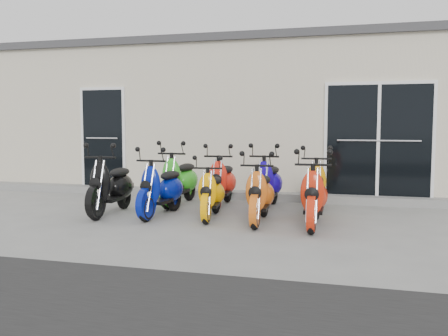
{
  "coord_description": "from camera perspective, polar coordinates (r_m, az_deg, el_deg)",
  "views": [
    {
      "loc": [
        2.31,
        -7.72,
        1.53
      ],
      "look_at": [
        0.0,
        0.6,
        0.75
      ],
      "focal_mm": 40.0,
      "sensor_mm": 36.0,
      "label": 1
    }
  ],
  "objects": [
    {
      "name": "ground",
      "position": [
        8.2,
        -1.13,
        -5.59
      ],
      "size": [
        80.0,
        80.0,
        0.0
      ],
      "primitive_type": "plane",
      "color": "gray",
      "rests_on": "ground"
    },
    {
      "name": "building",
      "position": [
        13.12,
        5.41,
        5.44
      ],
      "size": [
        14.0,
        6.0,
        3.2
      ],
      "primitive_type": "cube",
      "color": "beige",
      "rests_on": "ground"
    },
    {
      "name": "roof_cap",
      "position": [
        13.24,
        5.47,
        12.73
      ],
      "size": [
        14.2,
        6.2,
        0.16
      ],
      "primitive_type": "cube",
      "color": "#3F3F42",
      "rests_on": "building"
    },
    {
      "name": "front_step",
      "position": [
        10.11,
        2.16,
        -3.11
      ],
      "size": [
        14.0,
        0.4,
        0.15
      ],
      "primitive_type": "cube",
      "color": "gray",
      "rests_on": "ground"
    },
    {
      "name": "door_left",
      "position": [
        11.32,
        -13.63,
        3.65
      ],
      "size": [
        1.07,
        0.08,
        2.22
      ],
      "primitive_type": "cube",
      "color": "black",
      "rests_on": "front_step"
    },
    {
      "name": "door_right",
      "position": [
        9.9,
        17.23,
        3.37
      ],
      "size": [
        2.02,
        0.08,
        2.22
      ],
      "primitive_type": "cube",
      "color": "black",
      "rests_on": "front_step"
    },
    {
      "name": "scooter_front_black",
      "position": [
        8.54,
        -12.8,
        -1.14
      ],
      "size": [
        0.69,
        1.68,
        1.22
      ],
      "primitive_type": null,
      "rotation": [
        0.0,
        0.0,
        0.06
      ],
      "color": "black",
      "rests_on": "ground"
    },
    {
      "name": "scooter_front_blue",
      "position": [
        8.24,
        -7.17,
        -1.49
      ],
      "size": [
        0.67,
        1.61,
        1.16
      ],
      "primitive_type": null,
      "rotation": [
        0.0,
        0.0,
        -0.06
      ],
      "color": "#041384",
      "rests_on": "ground"
    },
    {
      "name": "scooter_front_orange_a",
      "position": [
        7.97,
        -1.46,
        -2.11
      ],
      "size": [
        0.69,
        1.46,
        1.04
      ],
      "primitive_type": null,
      "rotation": [
        0.0,
        0.0,
        0.13
      ],
      "color": "#FFAA00",
      "rests_on": "ground"
    },
    {
      "name": "scooter_front_orange_b",
      "position": [
        7.64,
        4.14,
        -2.11
      ],
      "size": [
        0.65,
        1.56,
        1.13
      ],
      "primitive_type": null,
      "rotation": [
        0.0,
        0.0,
        0.06
      ],
      "color": "#D85F16",
      "rests_on": "ground"
    },
    {
      "name": "scooter_front_red",
      "position": [
        7.44,
        10.26,
        -2.19
      ],
      "size": [
        0.63,
        1.61,
        1.18
      ],
      "primitive_type": null,
      "rotation": [
        0.0,
        0.0,
        0.03
      ],
      "color": "red",
      "rests_on": "ground"
    },
    {
      "name": "scooter_back_green",
      "position": [
        9.33,
        -5.11,
        -0.52
      ],
      "size": [
        0.63,
        1.66,
        1.22
      ],
      "primitive_type": null,
      "rotation": [
        0.0,
        0.0,
        -0.02
      ],
      "color": "green",
      "rests_on": "ground"
    },
    {
      "name": "scooter_back_red",
      "position": [
        9.11,
        -0.19,
        -0.78
      ],
      "size": [
        0.69,
        1.63,
        1.17
      ],
      "primitive_type": null,
      "rotation": [
        0.0,
        0.0,
        0.07
      ],
      "color": "red",
      "rests_on": "ground"
    },
    {
      "name": "scooter_back_blue",
      "position": [
        8.91,
        5.07,
        -0.88
      ],
      "size": [
        0.61,
        1.62,
        1.19
      ],
      "primitive_type": null,
      "rotation": [
        0.0,
        0.0,
        -0.01
      ],
      "color": "#150394",
      "rests_on": "ground"
    },
    {
      "name": "scooter_back_yellow",
      "position": [
        8.81,
        10.44,
        -1.1
      ],
      "size": [
        0.74,
        1.63,
        1.16
      ],
      "primitive_type": null,
      "rotation": [
        0.0,
        0.0,
        0.11
      ],
      "color": "#D68801",
      "rests_on": "ground"
    }
  ]
}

